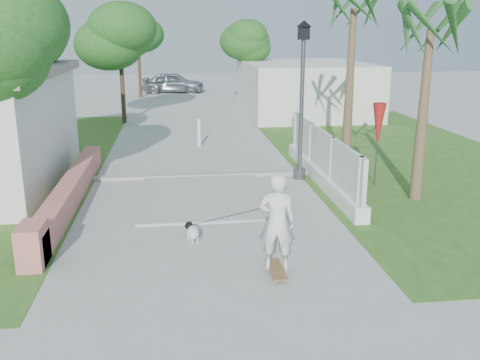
{
  "coord_description": "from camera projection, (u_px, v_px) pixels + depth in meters",
  "views": [
    {
      "loc": [
        -0.65,
        -9.22,
        4.17
      ],
      "look_at": [
        0.68,
        1.64,
        1.1
      ],
      "focal_mm": 40.0,
      "sensor_mm": 36.0,
      "label": 1
    }
  ],
  "objects": [
    {
      "name": "ground",
      "position": [
        215.0,
        261.0,
        10.01
      ],
      "size": [
        90.0,
        90.0,
        0.0
      ],
      "primitive_type": "plane",
      "color": "#B7B7B2",
      "rests_on": "ground"
    },
    {
      "name": "path_strip",
      "position": [
        187.0,
        109.0,
        29.12
      ],
      "size": [
        3.2,
        36.0,
        0.06
      ],
      "primitive_type": "cube",
      "color": "#B7B7B2",
      "rests_on": "ground"
    },
    {
      "name": "curb",
      "position": [
        199.0,
        175.0,
        15.73
      ],
      "size": [
        6.5,
        0.25,
        0.1
      ],
      "primitive_type": "cube",
      "color": "#999993",
      "rests_on": "ground"
    },
    {
      "name": "grass_right",
      "position": [
        399.0,
        155.0,
        18.48
      ],
      "size": [
        8.0,
        20.0,
        0.01
      ],
      "primitive_type": "cube",
      "color": "#31621F",
      "rests_on": "ground"
    },
    {
      "name": "pink_wall",
      "position": [
        68.0,
        196.0,
        12.94
      ],
      "size": [
        0.45,
        8.2,
        0.8
      ],
      "color": "#BE7061",
      "rests_on": "ground"
    },
    {
      "name": "lattice_fence",
      "position": [
        321.0,
        164.0,
        15.05
      ],
      "size": [
        0.35,
        7.0,
        1.5
      ],
      "color": "white",
      "rests_on": "ground"
    },
    {
      "name": "building_right",
      "position": [
        304.0,
        88.0,
        27.57
      ],
      "size": [
        6.0,
        8.0,
        2.6
      ],
      "primitive_type": "cube",
      "color": "silver",
      "rests_on": "ground"
    },
    {
      "name": "street_lamp",
      "position": [
        302.0,
        95.0,
        14.95
      ],
      "size": [
        0.44,
        0.44,
        4.44
      ],
      "color": "#59595E",
      "rests_on": "ground"
    },
    {
      "name": "bollard",
      "position": [
        199.0,
        133.0,
        19.44
      ],
      "size": [
        0.14,
        0.14,
        1.09
      ],
      "color": "white",
      "rests_on": "ground"
    },
    {
      "name": "patio_umbrella",
      "position": [
        378.0,
        126.0,
        14.42
      ],
      "size": [
        0.36,
        0.36,
        2.3
      ],
      "color": "#59595E",
      "rests_on": "ground"
    },
    {
      "name": "tree_left_mid",
      "position": [
        16.0,
        53.0,
        16.53
      ],
      "size": [
        3.2,
        3.2,
        4.85
      ],
      "color": "#4C3826",
      "rests_on": "ground"
    },
    {
      "name": "tree_path_left",
      "position": [
        120.0,
        39.0,
        23.91
      ],
      "size": [
        3.4,
        3.4,
        5.23
      ],
      "color": "#4C3826",
      "rests_on": "ground"
    },
    {
      "name": "tree_path_right",
      "position": [
        245.0,
        44.0,
        28.54
      ],
      "size": [
        3.0,
        3.0,
        4.79
      ],
      "color": "#4C3826",
      "rests_on": "ground"
    },
    {
      "name": "tree_path_far",
      "position": [
        138.0,
        36.0,
        33.49
      ],
      "size": [
        3.2,
        3.2,
        5.17
      ],
      "color": "#4C3826",
      "rests_on": "ground"
    },
    {
      "name": "palm_far",
      "position": [
        353.0,
        19.0,
        15.55
      ],
      "size": [
        1.8,
        1.8,
        5.3
      ],
      "color": "brown",
      "rests_on": "ground"
    },
    {
      "name": "palm_near",
      "position": [
        430.0,
        40.0,
        12.64
      ],
      "size": [
        1.8,
        1.8,
        4.7
      ],
      "color": "brown",
      "rests_on": "ground"
    },
    {
      "name": "skateboarder",
      "position": [
        234.0,
        218.0,
        9.94
      ],
      "size": [
        1.76,
        2.37,
        1.86
      ],
      "rotation": [
        0.0,
        0.0,
        2.88
      ],
      "color": "olive",
      "rests_on": "ground"
    },
    {
      "name": "dog",
      "position": [
        192.0,
        231.0,
        10.9
      ],
      "size": [
        0.39,
        0.54,
        0.39
      ],
      "rotation": [
        0.0,
        0.0,
        0.38
      ],
      "color": "silver",
      "rests_on": "ground"
    },
    {
      "name": "parked_car",
      "position": [
        173.0,
        83.0,
        36.67
      ],
      "size": [
        4.43,
        2.43,
        1.43
      ],
      "primitive_type": "imported",
      "rotation": [
        0.0,
        0.0,
        1.38
      ],
      "color": "#ADAEB5",
      "rests_on": "ground"
    }
  ]
}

